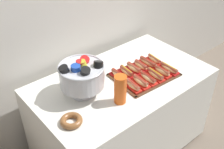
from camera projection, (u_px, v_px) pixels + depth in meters
The scene contains 18 objects.
ground_plane at pixel (120, 146), 2.62m from camera, with size 10.00×10.00×0.00m, color #7A6B5B.
buffet_table at pixel (121, 114), 2.39m from camera, with size 1.40×0.82×0.77m.
serving_tray at pixel (144, 75), 2.22m from camera, with size 0.50×0.39×0.01m.
hot_dog_0 at pixel (133, 86), 2.06m from camera, with size 0.07×0.16×0.06m.
hot_dog_1 at pixel (141, 82), 2.09m from camera, with size 0.08×0.17×0.06m.
hot_dog_2 at pixel (148, 78), 2.13m from camera, with size 0.07×0.17×0.06m.
hot_dog_3 at pixel (155, 75), 2.17m from camera, with size 0.08×0.18×0.06m.
hot_dog_4 at pixel (162, 72), 2.20m from camera, with size 0.06×0.16×0.06m.
hot_dog_5 at pixel (169, 69), 2.24m from camera, with size 0.06×0.18×0.06m.
hot_dog_6 at pixel (119, 75), 2.17m from camera, with size 0.07×0.17×0.06m.
hot_dog_7 at pixel (127, 72), 2.20m from camera, with size 0.08×0.16×0.06m.
hot_dog_8 at pixel (134, 68), 2.24m from camera, with size 0.07×0.15×0.06m.
hot_dog_9 at pixel (141, 66), 2.28m from camera, with size 0.08×0.16×0.06m.
hot_dog_10 at pixel (148, 63), 2.31m from camera, with size 0.06×0.18×0.06m.
hot_dog_11 at pixel (154, 60), 2.35m from camera, with size 0.07×0.16×0.06m.
punch_bowl at pixel (82, 75), 1.94m from camera, with size 0.33×0.33×0.28m.
cup_stack at pixel (120, 89), 1.90m from camera, with size 0.09×0.09×0.21m.
donut at pixel (71, 121), 1.78m from camera, with size 0.15×0.15×0.04m.
Camera 1 is at (-1.19, -1.30, 2.05)m, focal length 45.09 mm.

